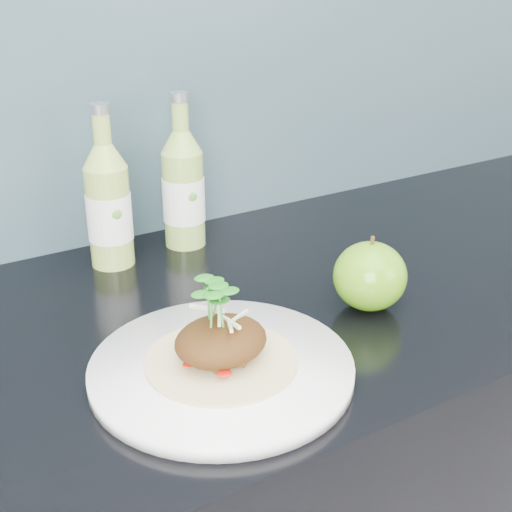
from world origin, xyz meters
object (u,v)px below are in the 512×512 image
object	(u,v)px
dinner_plate	(222,369)
cider_bottle_left	(109,206)
cider_bottle_right	(183,189)
green_apple	(370,276)

from	to	relation	value
dinner_plate	cider_bottle_left	bearing A→B (deg)	89.28
dinner_plate	cider_bottle_right	bearing A→B (deg)	70.01
dinner_plate	cider_bottle_right	distance (m)	0.38
cider_bottle_left	cider_bottle_right	distance (m)	0.12
green_apple	cider_bottle_right	xyz separation A→B (m)	(-0.11, 0.31, 0.04)
green_apple	cider_bottle_right	distance (m)	0.33
green_apple	cider_bottle_right	bearing A→B (deg)	109.62
dinner_plate	cider_bottle_right	xyz separation A→B (m)	(0.13, 0.35, 0.08)
dinner_plate	cider_bottle_left	distance (m)	0.34
cider_bottle_left	cider_bottle_right	size ratio (longest dim) A/B	1.00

